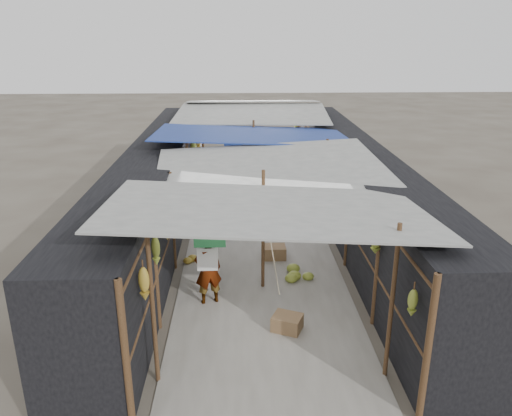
{
  "coord_description": "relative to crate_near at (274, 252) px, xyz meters",
  "views": [
    {
      "loc": [
        -0.5,
        -6.55,
        5.16
      ],
      "look_at": [
        -0.09,
        4.57,
        1.25
      ],
      "focal_mm": 35.0,
      "sensor_mm": 36.0,
      "label": 1
    }
  ],
  "objects": [
    {
      "name": "aisle_slab",
      "position": [
        -0.35,
        2.07,
        -0.15
      ],
      "size": [
        3.6,
        16.0,
        0.02
      ],
      "primitive_type": "cube",
      "color": "#9E998E",
      "rests_on": "ground"
    },
    {
      "name": "crate_near",
      "position": [
        0.0,
        0.0,
        0.0
      ],
      "size": [
        0.54,
        0.44,
        0.32
      ],
      "primitive_type": "cube",
      "rotation": [
        0.0,
        0.0,
        0.02
      ],
      "color": "#916D4A",
      "rests_on": "ground"
    },
    {
      "name": "floor_bananas",
      "position": [
        -0.67,
        3.13,
        0.0
      ],
      "size": [
        3.5,
        8.52,
        0.36
      ],
      "color": "olive",
      "rests_on": "ground"
    },
    {
      "name": "shopper_blue",
      "position": [
        -0.89,
        3.37,
        0.63
      ],
      "size": [
        0.94,
        0.85,
        1.59
      ],
      "primitive_type": "imported",
      "rotation": [
        0.0,
        0.0,
        0.39
      ],
      "color": "#2145A9",
      "rests_on": "ground"
    },
    {
      "name": "hanging_bananas",
      "position": [
        -0.31,
        2.22,
        1.49
      ],
      "size": [
        3.96,
        14.38,
        0.87
      ],
      "color": "#B2922D",
      "rests_on": "ground"
    },
    {
      "name": "crate_back",
      "position": [
        -0.35,
        6.13,
        -0.03
      ],
      "size": [
        0.51,
        0.46,
        0.27
      ],
      "primitive_type": "cube",
      "rotation": [
        0.0,
        0.0,
        -0.31
      ],
      "color": "#916D4A",
      "rests_on": "ground"
    },
    {
      "name": "black_basin",
      "position": [
        1.35,
        5.14,
        -0.06
      ],
      "size": [
        0.65,
        0.65,
        0.19
      ],
      "primitive_type": "cylinder",
      "color": "black",
      "rests_on": "ground"
    },
    {
      "name": "ground",
      "position": [
        -0.35,
        -4.43,
        -0.16
      ],
      "size": [
        80.0,
        80.0,
        0.0
      ],
      "primitive_type": "plane",
      "color": "#6B6356",
      "rests_on": "ground"
    },
    {
      "name": "stall_right",
      "position": [
        2.35,
        2.07,
        0.99
      ],
      "size": [
        1.4,
        15.0,
        2.3
      ],
      "primitive_type": "cube",
      "color": "black",
      "rests_on": "ground"
    },
    {
      "name": "vendor_elderly",
      "position": [
        -1.47,
        -2.04,
        0.58
      ],
      "size": [
        0.62,
        0.5,
        1.48
      ],
      "primitive_type": "imported",
      "rotation": [
        0.0,
        0.0,
        3.45
      ],
      "color": "silver",
      "rests_on": "ground"
    },
    {
      "name": "market_canopy",
      "position": [
        -0.33,
        2.4,
        2.25
      ],
      "size": [
        5.62,
        15.2,
        2.77
      ],
      "color": "brown",
      "rests_on": "ground"
    },
    {
      "name": "vendor_seated",
      "position": [
        1.29,
        6.55,
        0.28
      ],
      "size": [
        0.33,
        0.57,
        0.88
      ],
      "primitive_type": "imported",
      "rotation": [
        0.0,
        0.0,
        -1.57
      ],
      "color": "#49453F",
      "rests_on": "ground"
    },
    {
      "name": "stall_left",
      "position": [
        -3.05,
        2.07,
        0.99
      ],
      "size": [
        1.4,
        15.0,
        2.3
      ],
      "primitive_type": "cube",
      "color": "black",
      "rests_on": "ground"
    },
    {
      "name": "crate_mid",
      "position": [
        0.01,
        -3.11,
        -0.01
      ],
      "size": [
        0.63,
        0.58,
        0.31
      ],
      "primitive_type": "cube",
      "rotation": [
        0.0,
        0.0,
        -0.42
      ],
      "color": "#916D4A",
      "rests_on": "ground"
    }
  ]
}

